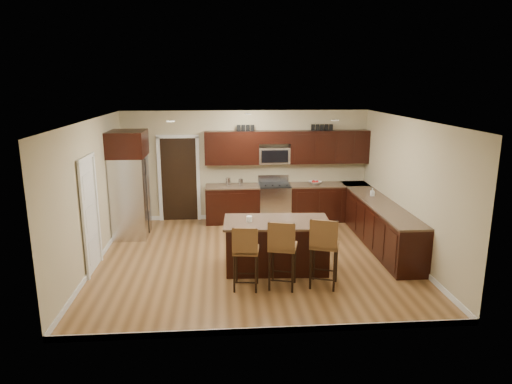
{
  "coord_description": "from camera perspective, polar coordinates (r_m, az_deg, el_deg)",
  "views": [
    {
      "loc": [
        -0.6,
        -8.34,
        3.37
      ],
      "look_at": [
        0.07,
        0.4,
        1.25
      ],
      "focal_mm": 32.0,
      "sensor_mm": 36.0,
      "label": 1
    }
  ],
  "objects": [
    {
      "name": "soap_bottle",
      "position": [
        10.35,
        14.35,
        -0.02
      ],
      "size": [
        0.08,
        0.08,
        0.17
      ],
      "primitive_type": "imported",
      "rotation": [
        0.0,
        0.0,
        0.02
      ],
      "color": "#B2B2B2",
      "rests_on": "base_cabinets"
    },
    {
      "name": "doorway",
      "position": [
        11.37,
        -9.59,
        1.55
      ],
      "size": [
        0.85,
        0.03,
        2.06
      ],
      "primitive_type": "cube",
      "color": "black",
      "rests_on": "floor"
    },
    {
      "name": "refrigerator",
      "position": [
        10.37,
        -15.51,
        1.08
      ],
      "size": [
        0.79,
        0.96,
        2.35
      ],
      "color": "silver",
      "rests_on": "floor"
    },
    {
      "name": "microwave",
      "position": [
        11.16,
        2.27,
        4.59
      ],
      "size": [
        0.76,
        0.31,
        0.4
      ],
      "primitive_type": "cube",
      "color": "silver",
      "rests_on": "upper_cabinets"
    },
    {
      "name": "wall_back",
      "position": [
        11.29,
        -1.26,
        3.31
      ],
      "size": [
        6.0,
        0.0,
        6.0
      ],
      "primitive_type": "plane",
      "rotation": [
        1.57,
        0.0,
        0.0
      ],
      "color": "#C0B38B",
      "rests_on": "floor"
    },
    {
      "name": "stool_right",
      "position": [
        7.64,
        8.5,
        -6.52
      ],
      "size": [
        0.58,
        0.58,
        1.21
      ],
      "rotation": [
        0.0,
        0.0,
        -0.33
      ],
      "color": "brown",
      "rests_on": "floor"
    },
    {
      "name": "pantry_door",
      "position": [
        8.71,
        -20.08,
        -2.89
      ],
      "size": [
        0.03,
        0.8,
        2.04
      ],
      "primitive_type": "cube",
      "color": "white",
      "rests_on": "floor"
    },
    {
      "name": "island_jar",
      "position": [
        8.21,
        -0.86,
        -3.38
      ],
      "size": [
        0.1,
        0.1,
        0.1
      ],
      "primitive_type": "cylinder",
      "color": "white",
      "rests_on": "island"
    },
    {
      "name": "canister_short",
      "position": [
        11.06,
        -1.93,
        1.25
      ],
      "size": [
        0.11,
        0.11,
        0.16
      ],
      "primitive_type": "cylinder",
      "color": "silver",
      "rests_on": "base_cabinets"
    },
    {
      "name": "base_cabinets",
      "position": [
        10.51,
        9.58,
        -2.64
      ],
      "size": [
        4.02,
        3.96,
        0.92
      ],
      "color": "black",
      "rests_on": "floor"
    },
    {
      "name": "wall_right",
      "position": [
        9.31,
        18.5,
        0.37
      ],
      "size": [
        0.0,
        5.5,
        5.5
      ],
      "primitive_type": "plane",
      "rotation": [
        1.57,
        0.0,
        -1.57
      ],
      "color": "#C0B38B",
      "rests_on": "floor"
    },
    {
      "name": "upper_cabinets",
      "position": [
        11.15,
        4.16,
        5.71
      ],
      "size": [
        4.0,
        0.33,
        0.8
      ],
      "color": "black",
      "rests_on": "wall_back"
    },
    {
      "name": "floor",
      "position": [
        9.02,
        -0.24,
        -8.33
      ],
      "size": [
        6.0,
        6.0,
        0.0
      ],
      "primitive_type": "plane",
      "color": "olive",
      "rests_on": "ground"
    },
    {
      "name": "floor_mat",
      "position": [
        10.23,
        0.13,
        -5.57
      ],
      "size": [
        1.12,
        0.89,
        0.01
      ],
      "primitive_type": "cube",
      "rotation": [
        0.0,
        0.0,
        0.27
      ],
      "color": "olive",
      "rests_on": "floor"
    },
    {
      "name": "wall_left",
      "position": [
        8.91,
        -19.88,
        -0.31
      ],
      "size": [
        0.0,
        5.5,
        5.5
      ],
      "primitive_type": "plane",
      "rotation": [
        1.57,
        0.0,
        1.57
      ],
      "color": "#C0B38B",
      "rests_on": "floor"
    },
    {
      "name": "stool_left",
      "position": [
        7.5,
        -1.32,
        -7.3
      ],
      "size": [
        0.47,
        0.47,
        1.11
      ],
      "rotation": [
        0.0,
        0.0,
        -0.14
      ],
      "color": "brown",
      "rests_on": "floor"
    },
    {
      "name": "island",
      "position": [
        8.43,
        2.57,
        -6.81
      ],
      "size": [
        1.96,
        1.1,
        0.92
      ],
      "rotation": [
        0.0,
        0.0,
        -0.05
      ],
      "color": "black",
      "rests_on": "floor"
    },
    {
      "name": "letter_decor",
      "position": [
        11.08,
        3.46,
        8.03
      ],
      "size": [
        2.2,
        0.03,
        0.15
      ],
      "primitive_type": null,
      "color": "black",
      "rests_on": "upper_cabinets"
    },
    {
      "name": "canister_tall",
      "position": [
        11.04,
        -3.5,
        1.29
      ],
      "size": [
        0.12,
        0.12,
        0.19
      ],
      "primitive_type": "cylinder",
      "color": "silver",
      "rests_on": "base_cabinets"
    },
    {
      "name": "ceiling",
      "position": [
        8.39,
        -0.26,
        9.04
      ],
      "size": [
        6.0,
        6.0,
        0.0
      ],
      "primitive_type": "plane",
      "rotation": [
        3.14,
        0.0,
        0.0
      ],
      "color": "silver",
      "rests_on": "wall_back"
    },
    {
      "name": "range",
      "position": [
        11.25,
        2.31,
        -1.32
      ],
      "size": [
        0.76,
        0.64,
        1.11
      ],
      "color": "silver",
      "rests_on": "floor"
    },
    {
      "name": "fruit_bowl",
      "position": [
        11.29,
        7.38,
        1.17
      ],
      "size": [
        0.39,
        0.39,
        0.08
      ],
      "primitive_type": "imported",
      "rotation": [
        0.0,
        0.0,
        0.34
      ],
      "color": "silver",
      "rests_on": "base_cabinets"
    },
    {
      "name": "stool_mid",
      "position": [
        7.53,
        3.29,
        -6.84
      ],
      "size": [
        0.54,
        0.54,
        1.19
      ],
      "rotation": [
        0.0,
        0.0,
        -0.26
      ],
      "color": "brown",
      "rests_on": "floor"
    }
  ]
}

